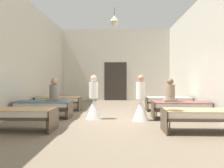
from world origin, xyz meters
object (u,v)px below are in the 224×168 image
Objects in this scene: bed_left_row_1 at (44,105)px; bed_right_row_2 at (168,100)px; nurse_mid_aisle at (141,104)px; bed_left_row_2 at (59,100)px; patient_seated_primary at (54,93)px; bed_left_row_0 at (18,114)px; bed_right_row_1 at (181,106)px; nurse_near_aisle at (94,103)px; bed_right_row_0 at (201,115)px; patient_seated_secondary at (170,93)px.

bed_right_row_2 is (4.70, 1.90, 0.00)m from bed_left_row_1.
nurse_mid_aisle is (3.32, -0.37, 0.09)m from bed_left_row_1.
bed_left_row_2 is 1.92m from patient_seated_primary.
bed_left_row_0 is 1.00× the size of bed_right_row_1.
bed_right_row_2 is 1.28× the size of nurse_mid_aisle.
nurse_near_aisle is (-2.94, -2.05, 0.09)m from bed_right_row_2.
nurse_near_aisle reaches higher than bed_right_row_1.
bed_left_row_2 is at bearing 157.98° from bed_right_row_1.
bed_left_row_0 is at bearing -133.60° from nurse_near_aisle.
bed_left_row_2 is at bearing 132.23° from nurse_near_aisle.
bed_right_row_2 is at bearing 38.96° from bed_left_row_0.
bed_right_row_0 is at bearing -29.30° from nurse_near_aisle.
bed_left_row_1 is at bearing 176.76° from nurse_near_aisle.
bed_left_row_2 is (-4.70, 3.80, 0.00)m from bed_right_row_0.
patient_seated_primary is at bearing 79.90° from bed_left_row_0.
bed_left_row_1 is 1.77m from nurse_near_aisle.
patient_seated_primary is (-1.41, 0.21, 0.34)m from nurse_near_aisle.
bed_right_row_0 is (4.70, 0.00, 0.00)m from bed_left_row_0.
bed_right_row_0 is 1.00× the size of bed_right_row_2.
patient_seated_secondary is at bearing -0.79° from patient_seated_primary.
bed_left_row_2 is (0.00, 3.80, 0.00)m from bed_left_row_0.
nurse_near_aisle is at bearing -49.29° from bed_left_row_2.
bed_right_row_0 is at bearing -90.00° from bed_right_row_1.
patient_seated_primary is at bearing -94.25° from nurse_mid_aisle.
bed_right_row_2 is at bearing 90.00° from bed_right_row_1.
nurse_near_aisle is at bearing -176.53° from patient_seated_secondary.
bed_left_row_0 is at bearing -156.29° from patient_seated_secondary.
patient_seated_primary is at bearing 179.21° from patient_seated_secondary.
nurse_near_aisle is 1.86× the size of patient_seated_secondary.
bed_left_row_1 is 1.90m from bed_left_row_2.
bed_left_row_1 is at bearing -92.27° from nurse_mid_aisle.
bed_left_row_0 and bed_right_row_1 have the same top height.
bed_left_row_0 is 1.00× the size of bed_right_row_2.
nurse_near_aisle reaches higher than bed_right_row_2.
bed_left_row_0 is 2.38× the size of patient_seated_secondary.
bed_left_row_2 is at bearing 90.00° from bed_left_row_1.
nurse_near_aisle is (-2.94, -0.15, 0.09)m from bed_right_row_1.
patient_seated_secondary is at bearing 100.38° from bed_right_row_0.
nurse_mid_aisle is 3.02m from patient_seated_primary.
bed_right_row_1 is 1.28× the size of nurse_mid_aisle.
bed_right_row_0 is at bearing -24.32° from patient_seated_primary.
nurse_near_aisle reaches higher than bed_right_row_0.
bed_left_row_2 is 1.00× the size of bed_right_row_2.
bed_right_row_1 is (4.70, 1.90, 0.00)m from bed_left_row_0.
bed_left_row_0 is at bearing -90.00° from bed_left_row_2.
patient_seated_primary is (0.35, 0.07, 0.43)m from bed_left_row_1.
bed_left_row_1 is at bearing -90.00° from bed_left_row_2.
bed_left_row_0 is 2.49m from nurse_near_aisle.
nurse_mid_aisle is (-1.38, 1.53, 0.09)m from bed_right_row_0.
nurse_mid_aisle reaches higher than bed_right_row_2.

